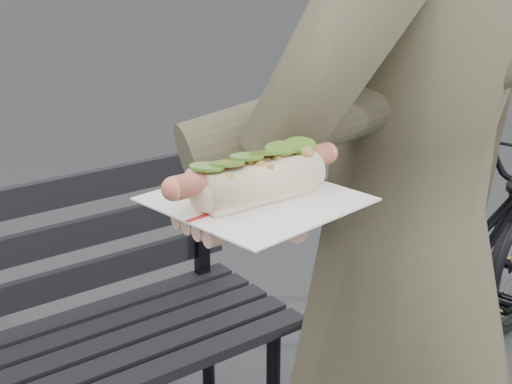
# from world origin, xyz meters

# --- Properties ---
(bicycle) EXTENTS (1.66, 0.89, 0.83)m
(bicycle) POSITION_xyz_m (1.42, 0.63, 0.41)
(bicycle) COLOR black
(bicycle) RESTS_ON ground
(person) EXTENTS (0.75, 0.55, 1.89)m
(person) POSITION_xyz_m (0.47, 0.04, 0.94)
(person) COLOR #484130
(person) RESTS_ON ground
(held_hotdog) EXTENTS (0.62, 0.32, 0.20)m
(held_hotdog) POSITION_xyz_m (0.28, 0.00, 1.24)
(held_hotdog) COLOR #484130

